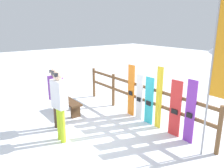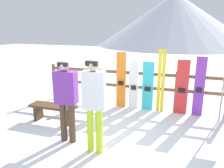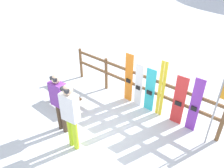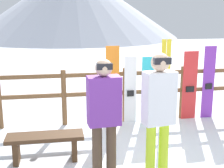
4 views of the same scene
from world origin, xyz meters
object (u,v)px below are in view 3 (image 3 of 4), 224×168
bench (65,97)px  snowboard_cyan (150,90)px  person_purple (59,100)px  snowboard_orange (129,78)px  snowboard_purple (195,106)px  ski_pair_yellow (161,90)px  snowboard_red (179,101)px  person_white (70,113)px  snowboard_white (139,86)px

bench → snowboard_cyan: snowboard_cyan is taller
person_purple → snowboard_orange: size_ratio=1.05×
snowboard_cyan → snowboard_purple: bearing=0.0°
ski_pair_yellow → person_purple: bearing=-125.7°
ski_pair_yellow → snowboard_red: (0.54, -0.00, -0.13)m
person_white → snowboard_orange: 2.43m
snowboard_orange → snowboard_cyan: 0.77m
ski_pair_yellow → snowboard_red: ski_pair_yellow is taller
person_purple → person_white: size_ratio=0.95×
bench → snowboard_orange: snowboard_orange is taller
snowboard_red → snowboard_purple: (0.42, 0.00, 0.05)m
person_white → person_purple: bearing=163.3°
person_white → snowboard_orange: bearing=94.4°
person_purple → snowboard_red: 3.09m
person_purple → snowboard_orange: (0.49, 2.21, -0.19)m
person_purple → person_white: (0.67, -0.20, 0.07)m
person_purple → ski_pair_yellow: size_ratio=0.98×
ski_pair_yellow → snowboard_purple: bearing=-0.2°
person_purple → snowboard_cyan: person_purple is taller
snowboard_orange → snowboard_cyan: snowboard_orange is taller
snowboard_white → snowboard_red: snowboard_red is taller
person_purple → snowboard_white: person_purple is taller
bench → ski_pair_yellow: ski_pair_yellow is taller
person_white → snowboard_purple: (1.89, 2.41, -0.28)m
ski_pair_yellow → person_white: bearing=-110.9°
snowboard_purple → snowboard_cyan: bearing=-180.0°
person_purple → ski_pair_yellow: bearing=54.3°
person_white → snowboard_purple: 3.08m
person_purple → ski_pair_yellow: 2.73m
bench → snowboard_cyan: size_ratio=0.86×
snowboard_cyan → bench: bearing=-144.1°
bench → snowboard_red: bearing=26.8°
ski_pair_yellow → snowboard_purple: 0.97m
snowboard_orange → snowboard_purple: 2.07m
snowboard_orange → snowboard_cyan: size_ratio=1.17×
snowboard_white → snowboard_red: size_ratio=0.94×
bench → snowboard_orange: size_ratio=0.73×
bench → snowboard_white: bearing=41.8°
person_white → snowboard_white: size_ratio=1.29×
snowboard_orange → snowboard_white: bearing=-0.0°
snowboard_white → ski_pair_yellow: size_ratio=0.80×
snowboard_cyan → snowboard_purple: size_ratio=0.88×
person_white → snowboard_cyan: (0.58, 2.41, -0.37)m
snowboard_cyan → snowboard_red: bearing=0.0°
person_purple → snowboard_orange: bearing=77.6°
snowboard_orange → ski_pair_yellow: bearing=0.2°
snowboard_white → snowboard_purple: size_ratio=0.88×
person_white → snowboard_purple: person_white is taller
person_purple → snowboard_red: size_ratio=1.15×
person_white → snowboard_orange: size_ratio=1.11×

